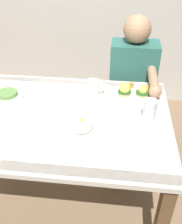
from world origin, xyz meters
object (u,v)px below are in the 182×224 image
Objects in this scene: eggs_benedict_plate at (133,93)px; coffee_mug at (94,87)px; side_plate at (8,95)px; water_glass_near at (149,111)px; diner_person at (133,83)px; dining_table at (64,131)px; fruit_bowl at (82,124)px; fork at (57,92)px.

coffee_mug is at bearing -178.81° from eggs_benedict_plate.
coffee_mug is 0.56× the size of side_plate.
coffee_mug is at bearing 145.42° from water_glass_near.
side_plate is 0.91m from diner_person.
fruit_bowl reaches higher than dining_table.
coffee_mug is (0.14, 0.26, 0.16)m from dining_table.
coffee_mug is at bearing -127.08° from diner_person.
diner_person reaches higher than fork.
dining_table is at bearing -123.90° from diner_person.
diner_person is (0.49, 0.35, -0.09)m from fork.
dining_table is 0.49m from eggs_benedict_plate.
fruit_bowl is 0.77× the size of fork.
eggs_benedict_plate is 2.30× the size of water_glass_near.
eggs_benedict_plate is 0.78m from side_plate.
fruit_bowl is 0.38m from water_glass_near.
water_glass_near reaches higher than eggs_benedict_plate.
water_glass_near is at bearing -82.94° from diner_person.
fork is 1.33× the size of water_glass_near.
dining_table is at bearing -146.09° from eggs_benedict_plate.
water_glass_near is (0.08, -0.23, 0.03)m from eggs_benedict_plate.
diner_person reaches higher than side_plate.
coffee_mug is at bearing 86.01° from fruit_bowl.
coffee_mug reaches higher than eggs_benedict_plate.
side_plate is (-0.77, -0.10, -0.01)m from eggs_benedict_plate.
side_plate is at bearing -169.79° from coffee_mug.
side_plate is (-0.53, -0.10, -0.04)m from coffee_mug.
eggs_benedict_plate reaches higher than dining_table.
coffee_mug is 0.40m from water_glass_near.
dining_table is 10.78× the size of coffee_mug.
dining_table is 0.50m from water_glass_near.
side_plate is at bearing 152.46° from fruit_bowl.
diner_person is at bearing 35.20° from fork.
fork is (-0.23, -0.01, -0.05)m from coffee_mug.
dining_table is 0.33m from coffee_mug.
fork is 0.14× the size of diner_person.
diner_person is at bearing 52.92° from coffee_mug.
water_glass_near is at bearing 20.12° from fruit_bowl.
side_plate is (-0.50, 0.26, -0.02)m from fruit_bowl.
water_glass_near is at bearing -70.19° from eggs_benedict_plate.
dining_table is 1.05× the size of diner_person.
eggs_benedict_plate is 2.42× the size of coffee_mug.
diner_person is at bearing 56.10° from dining_table.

